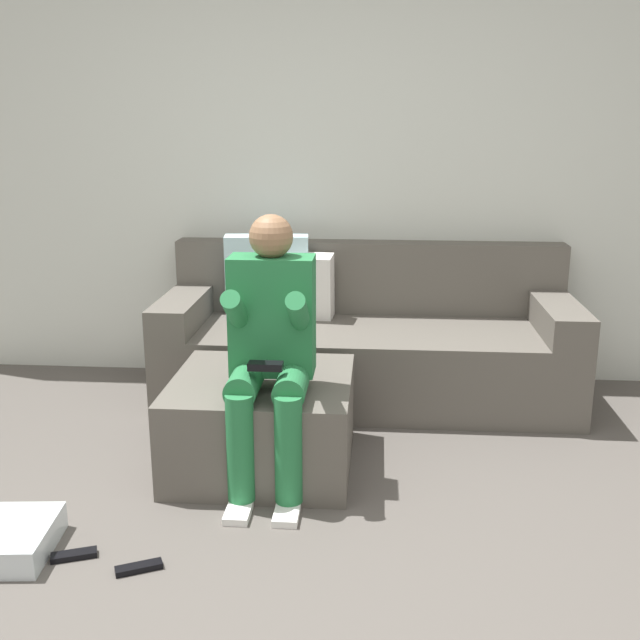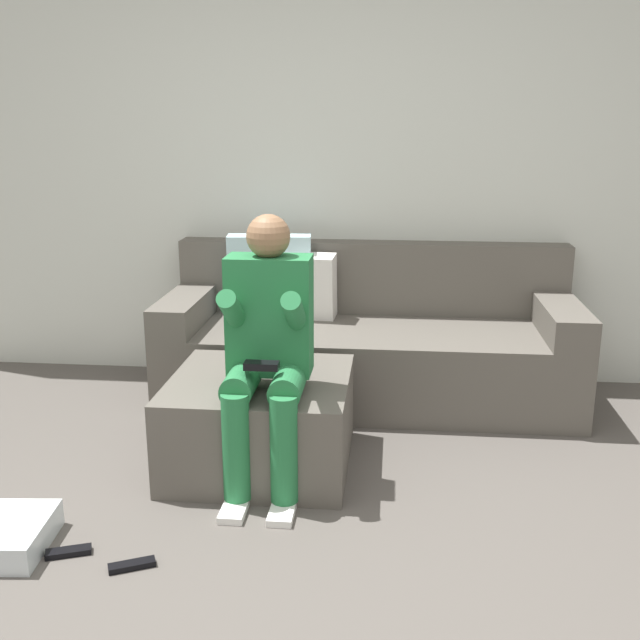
% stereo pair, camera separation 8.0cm
% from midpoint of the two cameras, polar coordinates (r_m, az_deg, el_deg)
% --- Properties ---
extents(ground_plane, '(7.01, 7.01, 0.00)m').
position_cam_midpoint_polar(ground_plane, '(2.61, -4.21, -21.20)').
color(ground_plane, '#544F49').
extents(wall_back, '(5.39, 0.10, 2.63)m').
position_cam_midpoint_polar(wall_back, '(4.50, 0.13, 12.21)').
color(wall_back, silver).
rests_on(wall_back, ground_plane).
extents(couch_sectional, '(2.28, 0.85, 0.90)m').
position_cam_midpoint_polar(couch_sectional, '(4.25, 2.75, -1.76)').
color(couch_sectional, '#59544C').
rests_on(couch_sectional, ground_plane).
extents(ottoman, '(0.80, 0.78, 0.42)m').
position_cam_midpoint_polar(ottoman, '(3.44, -5.08, -7.76)').
color(ottoman, '#59544C').
rests_on(ottoman, ground_plane).
extents(person_seated, '(0.36, 0.55, 1.17)m').
position_cam_midpoint_polar(person_seated, '(3.12, -4.58, -1.90)').
color(person_seated, '#26723F').
rests_on(person_seated, ground_plane).
extents(remote_near_ottoman, '(0.17, 0.11, 0.02)m').
position_cam_midpoint_polar(remote_near_ottoman, '(2.86, -14.49, -17.84)').
color(remote_near_ottoman, black).
rests_on(remote_near_ottoman, ground_plane).
extents(remote_by_storage_bin, '(0.17, 0.11, 0.02)m').
position_cam_midpoint_polar(remote_by_storage_bin, '(2.99, -19.04, -16.61)').
color(remote_by_storage_bin, black).
rests_on(remote_by_storage_bin, ground_plane).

